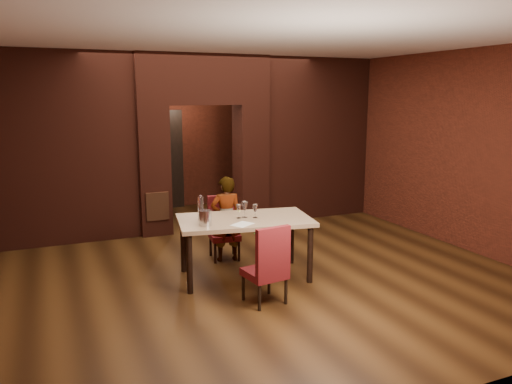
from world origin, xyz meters
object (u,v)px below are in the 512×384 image
at_px(wine_bucket, 205,218).
at_px(chair_near, 264,263).
at_px(wine_glass_c, 255,211).
at_px(potted_plant, 266,238).
at_px(person_seated, 226,219).
at_px(wine_glass_a, 239,211).
at_px(dining_table, 245,248).
at_px(water_bottle, 201,208).
at_px(chair_far, 224,228).
at_px(wine_glass_b, 245,210).

bearing_deg(wine_bucket, chair_near, -55.74).
height_order(wine_glass_c, wine_bucket, wine_bucket).
height_order(wine_bucket, potted_plant, wine_bucket).
height_order(person_seated, wine_glass_a, person_seated).
xyz_separation_m(dining_table, chair_near, (-0.10, -0.89, 0.07)).
bearing_deg(wine_bucket, potted_plant, 39.33).
xyz_separation_m(dining_table, wine_bucket, (-0.60, -0.15, 0.52)).
relative_size(chair_near, water_bottle, 2.94).
bearing_deg(dining_table, person_seated, 99.00).
distance_m(wine_glass_a, water_bottle, 0.52).
distance_m(chair_far, wine_bucket, 1.26).
xyz_separation_m(person_seated, wine_glass_c, (0.14, -0.79, 0.28)).
xyz_separation_m(wine_glass_b, wine_glass_c, (0.13, -0.06, -0.02)).
distance_m(chair_far, wine_glass_c, 1.00).
relative_size(chair_far, wine_bucket, 4.81).
height_order(chair_near, wine_glass_b, wine_glass_b).
bearing_deg(wine_glass_b, person_seated, 90.58).
xyz_separation_m(person_seated, wine_glass_a, (-0.08, -0.73, 0.28)).
height_order(chair_near, potted_plant, chair_near).
bearing_deg(wine_glass_c, wine_bucket, -170.46).
xyz_separation_m(wine_glass_c, potted_plant, (0.60, 0.98, -0.71)).
bearing_deg(wine_bucket, wine_glass_c, 9.54).
xyz_separation_m(water_bottle, potted_plant, (1.31, 0.80, -0.78)).
bearing_deg(chair_far, wine_glass_b, -82.25).
relative_size(chair_far, chair_near, 0.97).
height_order(wine_bucket, water_bottle, water_bottle).
height_order(wine_glass_b, water_bottle, water_bottle).
bearing_deg(chair_near, potted_plant, -122.81).
bearing_deg(wine_bucket, water_bottle, 83.97).
height_order(wine_glass_b, wine_glass_c, wine_glass_b).
bearing_deg(potted_plant, wine_glass_c, -121.44).
bearing_deg(person_seated, potted_plant, -158.21).
height_order(wine_glass_a, wine_glass_b, wine_glass_b).
distance_m(wine_bucket, potted_plant, 1.88).
xyz_separation_m(person_seated, water_bottle, (-0.58, -0.62, 0.35)).
height_order(chair_far, person_seated, person_seated).
height_order(chair_near, wine_glass_c, wine_glass_c).
bearing_deg(wine_glass_a, wine_glass_c, -16.00).
bearing_deg(dining_table, potted_plant, 61.60).
xyz_separation_m(wine_glass_a, wine_glass_c, (0.21, -0.06, -0.00)).
bearing_deg(wine_bucket, dining_table, 14.16).
bearing_deg(wine_glass_b, wine_glass_a, -179.86).
height_order(chair_near, wine_glass_a, wine_glass_a).
height_order(person_seated, water_bottle, person_seated).
xyz_separation_m(person_seated, wine_glass_b, (0.01, -0.73, 0.30)).
bearing_deg(chair_far, wine_glass_a, -88.21).
bearing_deg(chair_far, person_seated, -82.05).
bearing_deg(chair_near, wine_glass_c, -114.11).
distance_m(person_seated, wine_glass_c, 0.85).
distance_m(dining_table, wine_bucket, 0.81).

